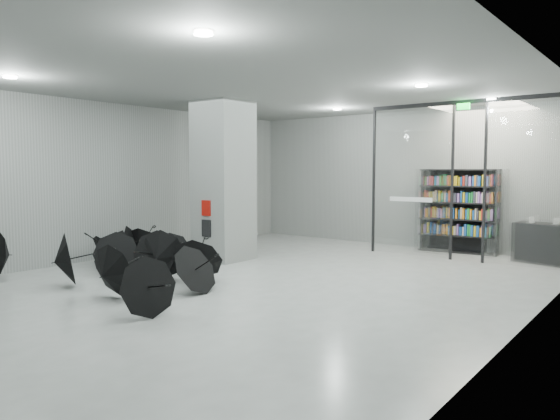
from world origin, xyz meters
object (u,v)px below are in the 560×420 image
Objects in this scene: shop_counter at (551,244)px; umbrella_cluster at (127,264)px; column at (223,181)px; bookshelf at (459,211)px.

umbrella_cluster is at bearing -121.47° from shop_counter.
column is 6.51m from bookshelf.
column is at bearing -136.12° from shop_counter.
bookshelf is 2.51m from shop_counter.
shop_counter is (2.38, -0.41, -0.66)m from bookshelf.
column is 0.72× the size of umbrella_cluster.
shop_counter is (6.75, 4.34, -1.51)m from column.
column is 8.16m from shop_counter.
shop_counter is 0.30× the size of umbrella_cluster.
bookshelf is at bearing 47.42° from column.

